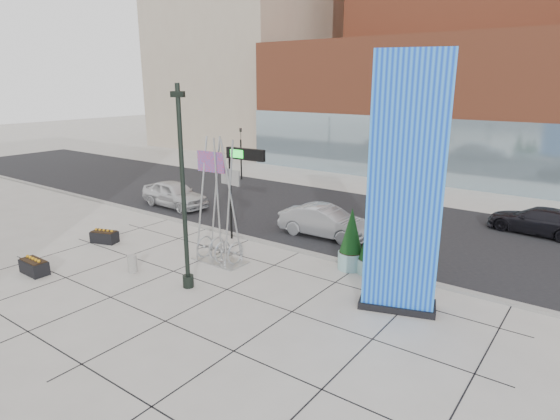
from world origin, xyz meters
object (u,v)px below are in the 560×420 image
Objects in this scene: car_white_west at (175,194)px; lamp_post at (184,209)px; blue_pylon at (405,192)px; public_art_sculpture at (219,230)px; concrete_bollard at (132,264)px; overhead_street_sign at (242,162)px; car_silver_mid at (325,222)px.

lamp_post is at bearing -126.30° from car_white_west.
blue_pylon is at bearing 23.53° from lamp_post.
lamp_post is at bearing -174.70° from blue_pylon.
lamp_post reaches higher than public_art_sculpture.
blue_pylon is 11.30m from concrete_bollard.
public_art_sculpture is (-7.99, -0.43, -2.72)m from blue_pylon.
public_art_sculpture is at bearing 164.86° from blue_pylon.
overhead_street_sign is at bearing -104.73° from car_white_west.
public_art_sculpture is 10.04m from car_white_west.
overhead_street_sign is (-1.72, 5.29, 0.86)m from lamp_post.
car_silver_mid is at bearing 44.31° from overhead_street_sign.
concrete_bollard is 0.16× the size of car_silver_mid.
car_silver_mid is (4.06, 8.64, 0.41)m from concrete_bollard.
overhead_street_sign reaches higher than car_white_west.
overhead_street_sign reaches higher than concrete_bollard.
blue_pylon is at bearing -102.59° from car_white_west.
concrete_bollard is at bearing -104.37° from overhead_street_sign.
lamp_post is 1.39× the size of public_art_sculpture.
car_white_west is at bearing 159.90° from overhead_street_sign.
overhead_street_sign is at bearing 108.04° from lamp_post.
concrete_bollard is at bearing -138.08° from car_white_west.
blue_pylon is 1.82× the size of car_silver_mid.
overhead_street_sign is 8.72m from car_white_west.
car_silver_mid is (2.85, 3.01, -3.18)m from overhead_street_sign.
blue_pylon is 11.71× the size of concrete_bollard.
overhead_street_sign is (-0.88, 2.61, 2.52)m from public_art_sculpture.
concrete_bollard is (-10.07, -3.45, -3.78)m from blue_pylon.
blue_pylon reaches higher than concrete_bollard.
car_silver_mid is at bearing 82.27° from lamp_post.
car_silver_mid is at bearing 121.03° from blue_pylon.
public_art_sculpture is 3.82m from concrete_bollard.
car_white_west is at bearing 128.79° from concrete_bollard.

